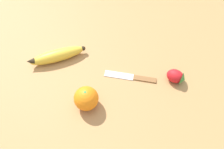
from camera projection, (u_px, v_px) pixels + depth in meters
name	position (u px, v px, depth m)	size (l,w,h in m)	color
ground_plane	(108.00, 52.00, 0.71)	(3.00, 3.00, 0.00)	#A87A47
banana	(57.00, 56.00, 0.68)	(0.07, 0.18, 0.04)	gold
orange	(86.00, 98.00, 0.58)	(0.07, 0.07, 0.07)	orange
strawberry	(176.00, 77.00, 0.63)	(0.07, 0.06, 0.04)	red
paring_knife	(132.00, 77.00, 0.65)	(0.12, 0.13, 0.01)	silver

